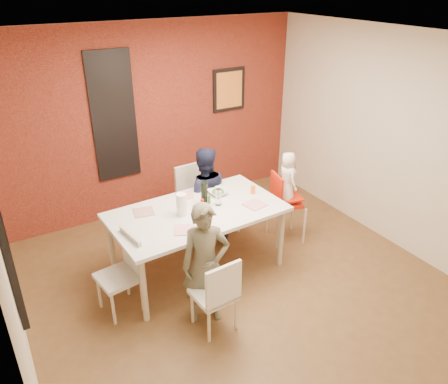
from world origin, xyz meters
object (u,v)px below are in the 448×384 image
toddler (287,178)px  dining_table (197,216)px  child_near (206,264)px  chair_near (218,293)px  paper_towel_roll (182,205)px  high_chair (284,201)px  chair_left (124,269)px  chair_far (195,197)px  child_far (204,196)px  wine_bottle (204,194)px

toddler → dining_table: bearing=99.0°
child_near → chair_near: bearing=-67.3°
dining_table → paper_towel_roll: (-0.19, -0.01, 0.20)m
high_chair → chair_left: bearing=108.8°
chair_far → child_far: child_far is taller
child_far → chair_near: bearing=86.2°
dining_table → chair_left: chair_left is taller
wine_bottle → paper_towel_roll: wine_bottle is taller
chair_near → toddler: 1.95m
toddler → chair_near: bearing=130.5°
dining_table → chair_left: bearing=-168.3°
chair_far → chair_left: 1.65m
toddler → paper_towel_roll: bearing=99.0°
chair_left → high_chair: high_chair is taller
chair_near → paper_towel_roll: (0.11, 0.99, 0.47)m
high_chair → toddler: bearing=-99.8°
chair_far → chair_left: bearing=-146.1°
chair_far → toddler: 1.26m
child_far → paper_towel_roll: child_far is taller
chair_far → high_chair: bearing=-42.0°
high_chair → toddler: 0.33m
dining_table → wine_bottle: 0.27m
chair_near → toddler: toddler is taller
child_far → child_near: bearing=82.3°
wine_bottle → chair_left: bearing=-165.8°
chair_near → child_near: bearing=-92.6°
high_chair → dining_table: bearing=104.5°
wine_bottle → dining_table: bearing=-150.3°
chair_left → wine_bottle: size_ratio=3.04×
chair_near → child_far: bearing=-117.4°
wine_bottle → paper_towel_roll: bearing=-165.5°
chair_far → wine_bottle: bearing=-110.6°
chair_far → chair_left: size_ratio=1.12×
high_chair → child_far: bearing=73.9°
chair_near → wine_bottle: wine_bottle is taller
dining_table → high_chair: size_ratio=2.08×
dining_table → high_chair: high_chair is taller
high_chair → paper_towel_roll: bearing=104.5°
child_near → toddler: 1.80m
chair_far → child_near: child_near is taller
toddler → paper_towel_roll: (-1.49, -0.03, 0.03)m
chair_far → child_near: bearing=-116.0°
chair_near → child_near: child_near is taller
child_near → toddler: child_near is taller
dining_table → child_near: child_near is taller
chair_left → toddler: (2.26, 0.22, 0.42)m
chair_left → child_far: (1.33, 0.73, 0.17)m
child_far → dining_table: bearing=75.0°
dining_table → chair_far: size_ratio=2.05×
dining_table → paper_towel_roll: paper_towel_roll is taller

